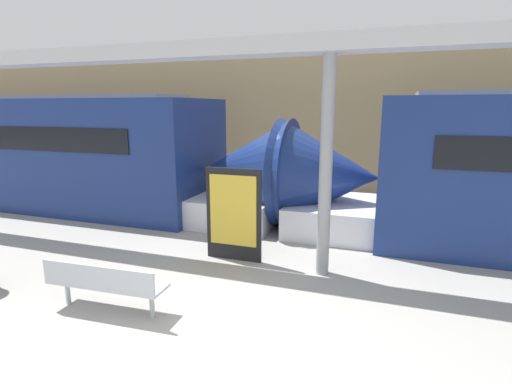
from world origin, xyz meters
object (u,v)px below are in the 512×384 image
train_right (4,151)px  support_column_near (326,169)px  bench_near (104,282)px  poster_board (234,214)px

train_right → support_column_near: support_column_near is taller
bench_near → poster_board: 2.72m
train_right → bench_near: bearing=-32.5°
poster_board → support_column_near: size_ratio=0.48×
train_right → bench_near: size_ratio=10.36×
poster_board → support_column_near: (1.73, -0.10, 0.96)m
train_right → support_column_near: 10.94m
train_right → support_column_near: bearing=-13.9°
train_right → poster_board: bearing=-15.9°
train_right → bench_near: (7.93, -5.05, -1.05)m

